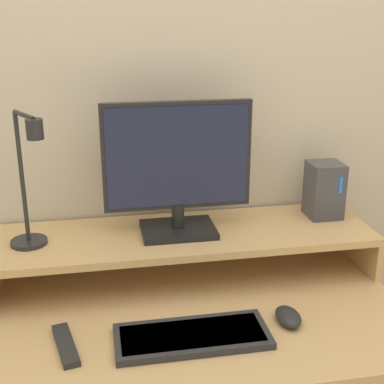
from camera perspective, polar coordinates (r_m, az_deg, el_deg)
wall_back at (r=1.65m, az=-1.99°, el=11.60°), size 6.00×0.05×2.50m
desk at (r=1.59m, az=0.55°, el=-18.52°), size 1.11×0.70×0.70m
monitor_shelf at (r=1.59m, az=-0.75°, el=-4.97°), size 1.11×0.32×0.14m
monitor at (r=1.51m, az=-1.56°, el=2.62°), size 0.42×0.16×0.39m
desk_lamp at (r=1.47m, az=-16.99°, el=0.20°), size 0.13×0.18×0.38m
router_dock at (r=1.72m, az=13.92°, el=0.23°), size 0.10×0.10×0.17m
keyboard at (r=1.34m, az=0.02°, el=-15.11°), size 0.38×0.15×0.02m
mouse at (r=1.42m, az=10.22°, el=-12.96°), size 0.06×0.10×0.03m
remote_control at (r=1.35m, az=-13.33°, el=-15.60°), size 0.07×0.17×0.02m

